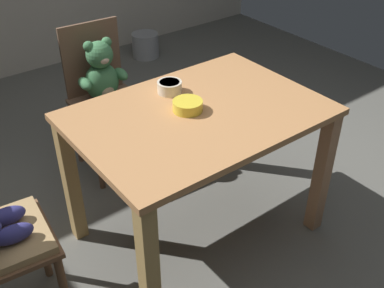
{
  "coord_description": "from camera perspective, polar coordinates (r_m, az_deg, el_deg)",
  "views": [
    {
      "loc": [
        -1.15,
        -1.46,
        1.84
      ],
      "look_at": [
        0.0,
        0.05,
        0.54
      ],
      "focal_mm": 43.72,
      "sensor_mm": 36.0,
      "label": 1
    }
  ],
  "objects": [
    {
      "name": "porridge_bowl_yellow_center",
      "position": [
        2.15,
        -0.53,
        4.72
      ],
      "size": [
        0.14,
        0.14,
        0.05
      ],
      "color": "yellow",
      "rests_on": "dining_table"
    },
    {
      "name": "metal_pail",
      "position": [
        4.56,
        -5.7,
        11.91
      ],
      "size": [
        0.25,
        0.25,
        0.23
      ],
      "primitive_type": "cylinder",
      "color": "#93969B",
      "rests_on": "ground_plane"
    },
    {
      "name": "dining_table",
      "position": [
        2.22,
        0.78,
        1.15
      ],
      "size": [
        1.15,
        0.81,
        0.75
      ],
      "color": "#B77D4C",
      "rests_on": "ground_plane"
    },
    {
      "name": "teddy_chair_far_center",
      "position": [
        2.86,
        -10.79,
        7.23
      ],
      "size": [
        0.42,
        0.42,
        0.9
      ],
      "rotation": [
        0.0,
        0.0,
        -1.63
      ],
      "color": "brown",
      "rests_on": "ground_plane"
    },
    {
      "name": "ground_plane",
      "position": [
        2.63,
        0.67,
        -10.67
      ],
      "size": [
        5.2,
        5.2,
        0.04
      ],
      "color": "#5E5E57"
    },
    {
      "name": "porridge_bowl_cream_far_center",
      "position": [
        2.3,
        -2.78,
        6.97
      ],
      "size": [
        0.12,
        0.12,
        0.06
      ],
      "color": "beige",
      "rests_on": "dining_table"
    }
  ]
}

